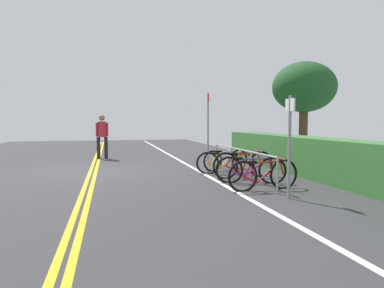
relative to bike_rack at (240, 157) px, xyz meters
name	(u,v)px	position (x,y,z in m)	size (l,w,h in m)	color
ground_plane	(93,172)	(-2.21, -3.87, -0.60)	(34.42, 13.37, 0.05)	#353538
centre_line_yellow_inner	(90,171)	(-2.21, -3.95, -0.57)	(30.98, 0.10, 0.00)	gold
centre_line_yellow_outer	(96,171)	(-2.21, -3.79, -0.57)	(30.98, 0.10, 0.00)	gold
bike_lane_stripe_white	(193,168)	(-2.21, -0.75, -0.57)	(30.98, 0.12, 0.00)	white
bike_rack	(240,157)	(0.00, 0.00, 0.00)	(4.19, 0.05, 0.78)	#9EA0A5
bicycle_0	(226,160)	(-1.57, 0.14, -0.26)	(0.59, 1.60, 0.68)	black
bicycle_1	(225,163)	(-0.80, -0.15, -0.26)	(0.59, 1.64, 0.68)	black
bicycle_2	(243,165)	(-0.06, 0.11, -0.22)	(0.46, 1.78, 0.75)	black
bicycle_3	(251,170)	(0.77, -0.04, -0.25)	(0.66, 1.65, 0.70)	black
bicycle_4	(263,175)	(1.61, -0.10, -0.24)	(0.46, 1.71, 0.72)	black
pedestrian	(102,133)	(-5.71, -3.65, 0.45)	(0.32, 0.49, 1.77)	#1E1E2D
sign_post_near	(208,122)	(-3.01, -0.02, 0.91)	(0.36, 0.09, 2.49)	gray
sign_post_far	(290,136)	(2.50, 0.02, 0.65)	(0.36, 0.06, 2.01)	gray
hedge_backdrop	(347,163)	(1.50, 2.09, -0.04)	(13.14, 0.96, 1.07)	#387533
tree_near_left	(304,88)	(-3.31, 3.87, 2.20)	(2.39, 2.39, 3.76)	#473323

